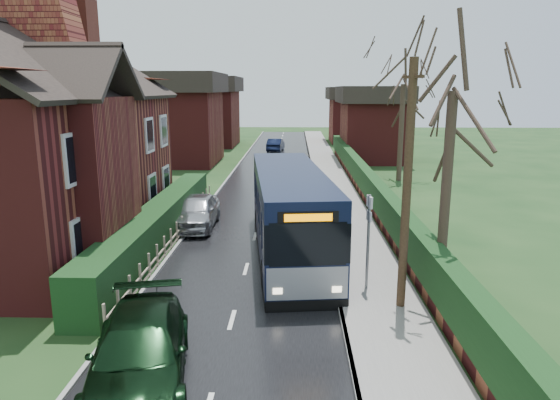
{
  "coord_description": "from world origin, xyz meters",
  "views": [
    {
      "loc": [
        1.72,
        -14.69,
        6.26
      ],
      "look_at": [
        1.11,
        5.31,
        1.8
      ],
      "focal_mm": 32.0,
      "sensor_mm": 36.0,
      "label": 1
    }
  ],
  "objects_px": {
    "car_green": "(140,352)",
    "telegraph_pole": "(407,189)",
    "car_silver": "(197,211)",
    "bus_stop_sign": "(369,228)",
    "brick_house": "(31,138)",
    "bus": "(290,213)"
  },
  "relations": [
    {
      "from": "bus",
      "to": "bus_stop_sign",
      "type": "bearing_deg",
      "value": -62.11
    },
    {
      "from": "brick_house",
      "to": "telegraph_pole",
      "type": "distance_m",
      "value": 14.8
    },
    {
      "from": "car_silver",
      "to": "telegraph_pole",
      "type": "bearing_deg",
      "value": -49.37
    },
    {
      "from": "car_green",
      "to": "telegraph_pole",
      "type": "distance_m",
      "value": 8.01
    },
    {
      "from": "car_green",
      "to": "bus_stop_sign",
      "type": "relative_size",
      "value": 1.59
    },
    {
      "from": "bus",
      "to": "bus_stop_sign",
      "type": "xyz_separation_m",
      "value": [
        2.48,
        -3.67,
        0.45
      ]
    },
    {
      "from": "car_silver",
      "to": "telegraph_pole",
      "type": "distance_m",
      "value": 11.86
    },
    {
      "from": "brick_house",
      "to": "car_silver",
      "type": "bearing_deg",
      "value": 24.69
    },
    {
      "from": "car_silver",
      "to": "bus_stop_sign",
      "type": "height_order",
      "value": "bus_stop_sign"
    },
    {
      "from": "bus",
      "to": "brick_house",
      "type": "bearing_deg",
      "value": 168.7
    },
    {
      "from": "car_silver",
      "to": "car_green",
      "type": "relative_size",
      "value": 0.89
    },
    {
      "from": "bus",
      "to": "car_green",
      "type": "height_order",
      "value": "bus"
    },
    {
      "from": "car_silver",
      "to": "telegraph_pole",
      "type": "height_order",
      "value": "telegraph_pole"
    },
    {
      "from": "brick_house",
      "to": "car_silver",
      "type": "xyz_separation_m",
      "value": [
        5.93,
        2.73,
        -3.62
      ]
    },
    {
      "from": "brick_house",
      "to": "car_green",
      "type": "xyz_separation_m",
      "value": [
        7.13,
        -9.8,
        -3.65
      ]
    },
    {
      "from": "car_silver",
      "to": "bus",
      "type": "bearing_deg",
      "value": -40.84
    },
    {
      "from": "car_green",
      "to": "car_silver",
      "type": "bearing_deg",
      "value": 84.24
    },
    {
      "from": "brick_house",
      "to": "telegraph_pole",
      "type": "relative_size",
      "value": 2.06
    },
    {
      "from": "car_green",
      "to": "telegraph_pole",
      "type": "bearing_deg",
      "value": 19.95
    },
    {
      "from": "telegraph_pole",
      "to": "brick_house",
      "type": "bearing_deg",
      "value": 135.48
    },
    {
      "from": "car_silver",
      "to": "bus_stop_sign",
      "type": "bearing_deg",
      "value": -47.75
    },
    {
      "from": "car_silver",
      "to": "brick_house",
      "type": "bearing_deg",
      "value": -155.96
    }
  ]
}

